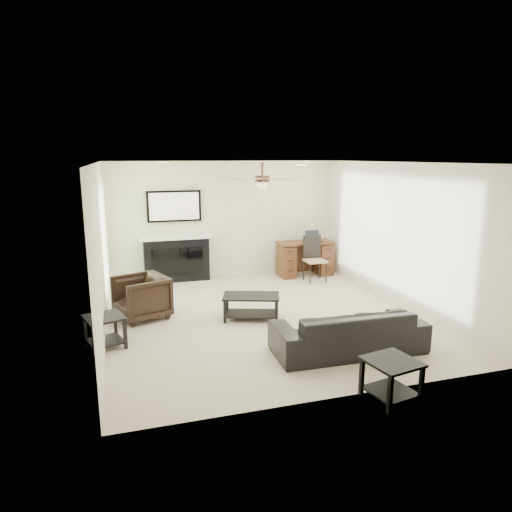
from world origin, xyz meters
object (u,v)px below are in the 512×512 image
Objects in this scene: sofa at (348,331)px; coffee_table at (251,307)px; armchair at (141,297)px; desk at (305,259)px; fireplace_unit at (176,237)px.

sofa reaches higher than coffee_table.
armchair is (-2.60, 2.15, 0.06)m from sofa.
coffee_table is (-0.90, 1.60, -0.10)m from sofa.
desk is (3.62, 1.78, 0.03)m from armchair.
armchair is at bearing -179.32° from coffee_table.
desk is (1.02, 3.93, 0.08)m from sofa.
fireplace_unit reaches higher than sofa.
sofa is 1.68× the size of desk.
coffee_table is at bearing 52.22° from armchair.
sofa is 1.84m from coffee_table.
desk reaches higher than sofa.
desk is at bearing -102.74° from sofa.
armchair is 0.87× the size of coffee_table.
sofa is 1.07× the size of fireplace_unit.
coffee_table is 2.90m from fireplace_unit.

